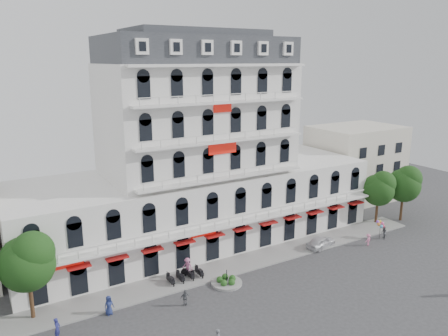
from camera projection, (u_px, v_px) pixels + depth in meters
ground at (286, 303)px, 41.37m from camera, size 120.00×120.00×0.00m
sidewalk at (236, 265)px, 48.86m from camera, size 53.00×4.00×0.16m
main_building at (198, 163)px, 53.97m from camera, size 45.00×15.00×25.80m
flank_building_east at (355, 163)px, 71.47m from camera, size 14.00×10.00×12.00m
traffic_island at (227, 282)px, 44.82m from camera, size 3.20×3.20×1.60m
parked_scooter_row at (185, 281)px, 45.56m from camera, size 4.40×1.80×1.10m
tree_west_inner at (27, 260)px, 37.52m from camera, size 4.76×4.76×8.25m
tree_east_inner at (379, 188)px, 60.35m from camera, size 4.40×4.37×7.57m
tree_east_outer at (404, 183)px, 61.42m from camera, size 4.65×4.65×8.05m
parked_car at (321, 242)px, 53.45m from camera, size 4.46×2.41×1.44m
rider_center at (187, 267)px, 45.83m from camera, size 1.18×1.53×2.30m
pedestrian_left at (109, 305)px, 39.31m from camera, size 0.99×0.74×1.83m
pedestrian_mid at (185, 298)px, 40.79m from camera, size 0.99×0.55×1.60m
pedestrian_right at (368, 240)px, 54.03m from camera, size 1.04×0.68×1.52m
pedestrian_far at (57, 329)px, 35.83m from camera, size 0.74×0.83×1.91m
balloon_vendor at (382, 229)px, 55.93m from camera, size 1.46×1.33×2.45m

